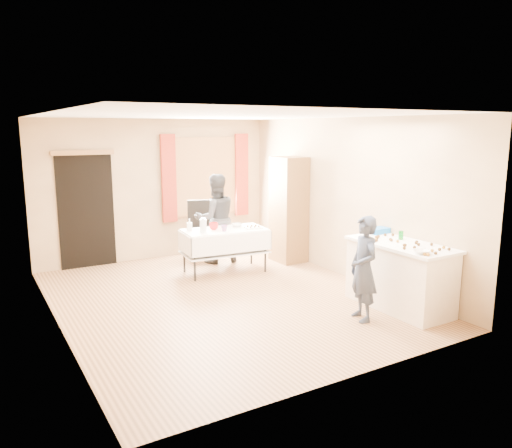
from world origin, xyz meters
TOP-DOWN VIEW (x-y plane):
  - floor at (0.00, 0.00)m, footprint 4.50×5.50m
  - ceiling at (0.00, 0.00)m, footprint 4.50×5.50m
  - wall_back at (0.00, 2.76)m, footprint 4.50×0.02m
  - wall_front at (0.00, -2.76)m, footprint 4.50×0.02m
  - wall_left at (-2.26, 0.00)m, footprint 0.02×5.50m
  - wall_right at (2.26, 0.00)m, footprint 0.02×5.50m
  - window_frame at (1.00, 2.72)m, footprint 1.32×0.06m
  - window_pane at (1.00, 2.71)m, footprint 1.20×0.02m
  - curtain_left at (0.22, 2.67)m, footprint 0.28×0.06m
  - curtain_right at (1.78, 2.67)m, footprint 0.28×0.06m
  - doorway at (-1.30, 2.73)m, footprint 0.95×0.04m
  - door_lintel at (-1.30, 2.70)m, footprint 1.05×0.06m
  - cabinet at (1.99, 1.27)m, footprint 0.50×0.60m
  - counter at (1.89, -1.57)m, footprint 0.71×1.50m
  - party_table at (0.62, 1.18)m, footprint 1.49×0.86m
  - chair at (0.64, 2.22)m, footprint 0.58×0.58m
  - girl at (1.16, -1.65)m, footprint 0.65×0.56m
  - woman at (0.78, 1.84)m, footprint 0.98×0.85m
  - soda_can at (2.05, -1.41)m, footprint 0.08×0.08m
  - mixing_bowl at (1.66, -2.12)m, footprint 0.32×0.32m
  - foam_block at (1.83, -0.95)m, footprint 0.17×0.14m
  - blue_basket at (2.08, -0.94)m, footprint 0.31×0.22m
  - pitcher at (0.19, 1.10)m, footprint 0.11×0.11m
  - cup_red at (0.45, 1.24)m, footprint 0.20×0.20m
  - cup_rainbow at (0.55, 1.04)m, footprint 0.19×0.19m
  - small_bowl at (0.91, 1.27)m, footprint 0.18×0.18m
  - pastry_tray at (1.09, 1.01)m, footprint 0.31×0.24m
  - bottle at (0.08, 1.41)m, footprint 0.14×0.14m
  - cake_balls at (1.84, -1.67)m, footprint 0.54×1.14m

SIDE VIEW (x-z plane):
  - floor at x=0.00m, z-range -0.02..0.00m
  - chair at x=0.64m, z-range -0.22..0.88m
  - party_table at x=0.62m, z-range 0.07..0.82m
  - counter at x=1.89m, z-range 0.00..0.91m
  - girl at x=1.16m, z-range 0.00..1.36m
  - pastry_tray at x=1.09m, z-range 0.75..0.77m
  - small_bowl at x=0.91m, z-range 0.75..0.81m
  - cup_rainbow at x=0.55m, z-range 0.75..0.85m
  - cup_red at x=0.45m, z-range 0.75..0.87m
  - woman at x=0.78m, z-range 0.00..1.63m
  - bottle at x=0.08m, z-range 0.75..0.94m
  - pitcher at x=0.19m, z-range 0.75..0.97m
  - cake_balls at x=1.84m, z-range 0.91..0.95m
  - mixing_bowl at x=1.66m, z-range 0.91..0.96m
  - foam_block at x=1.83m, z-range 0.91..0.99m
  - blue_basket at x=2.08m, z-range 0.91..0.99m
  - cabinet at x=1.99m, z-range 0.00..1.92m
  - soda_can at x=2.05m, z-range 0.91..1.03m
  - doorway at x=-1.30m, z-range 0.00..2.00m
  - wall_back at x=0.00m, z-range 0.00..2.60m
  - wall_front at x=0.00m, z-range 0.00..2.60m
  - wall_left at x=-2.26m, z-range 0.00..2.60m
  - wall_right at x=2.26m, z-range 0.00..2.60m
  - window_frame at x=1.00m, z-range 0.74..2.26m
  - window_pane at x=1.00m, z-range 0.80..2.20m
  - curtain_left at x=0.22m, z-range 0.67..2.33m
  - curtain_right at x=1.78m, z-range 0.67..2.33m
  - door_lintel at x=-1.30m, z-range 1.98..2.06m
  - ceiling at x=0.00m, z-range 2.60..2.62m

